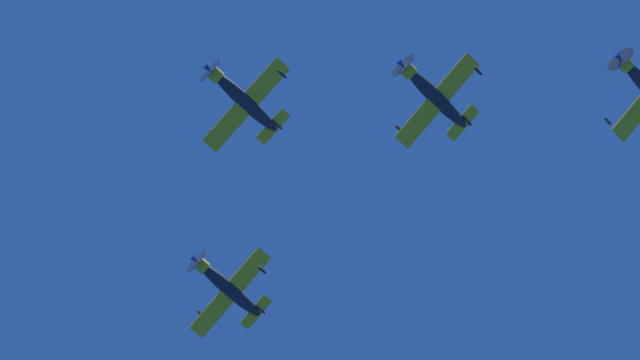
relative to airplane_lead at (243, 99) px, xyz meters
The scene contains 3 objects.
airplane_lead is the anchor object (origin of this frame).
airplane_left_wingman 15.40m from the airplane_lead, 96.29° to the left, with size 7.78×7.63×3.61m.
airplane_right_wingman 16.86m from the airplane_lead, 166.12° to the right, with size 7.81×7.60×3.74m.
Camera 1 is at (21.96, 7.93, 2.18)m, focal length 64.50 mm.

